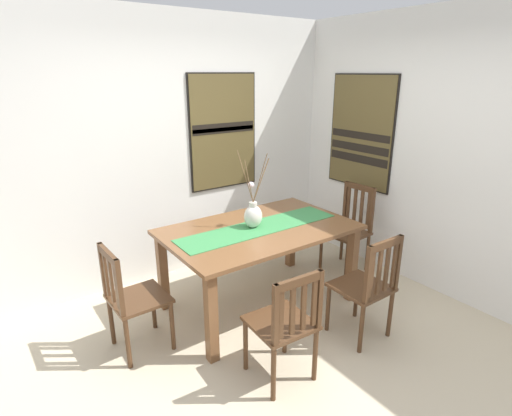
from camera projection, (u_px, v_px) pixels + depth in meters
name	position (u px, v px, depth m)	size (l,w,h in m)	color
ground_plane	(292.00, 351.00, 3.25)	(6.40, 6.40, 0.03)	beige
wall_back	(181.00, 149.00, 4.25)	(6.40, 0.12, 2.70)	silver
wall_side	(445.00, 157.00, 3.84)	(0.12, 6.40, 2.70)	silver
dining_table	(259.00, 239.00, 3.69)	(1.70, 1.06, 0.78)	brown
table_runner	(259.00, 227.00, 3.66)	(1.56, 0.36, 0.01)	#388447
centerpiece_vase	(253.00, 214.00, 3.63)	(0.27, 0.28, 0.70)	silver
chair_0	(132.00, 298.00, 3.11)	(0.43, 0.43, 0.90)	#4C301C
chair_1	(367.00, 286.00, 3.26)	(0.42, 0.42, 0.92)	#4C301C
chair_2	(285.00, 323.00, 2.79)	(0.44, 0.44, 0.89)	#4C301C
chair_3	(349.00, 227.00, 4.46)	(0.45, 0.45, 0.96)	#4C301C
painting_on_back_wall	(223.00, 132.00, 4.42)	(0.83, 0.05, 1.24)	black
painting_on_side_wall	(361.00, 132.00, 4.52)	(0.05, 0.88, 1.25)	black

